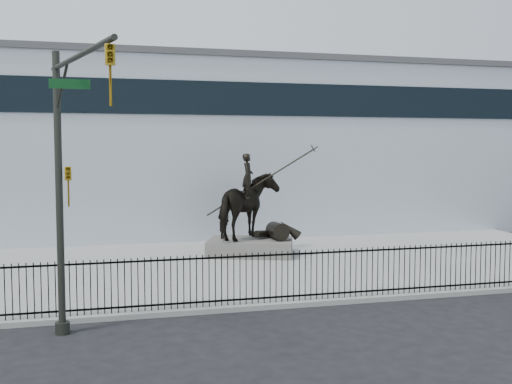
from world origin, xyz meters
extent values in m
plane|color=black|center=(0.00, 0.00, 0.00)|extent=(120.00, 120.00, 0.00)
cube|color=gray|center=(0.00, 7.00, 0.07)|extent=(30.00, 12.00, 0.15)
cube|color=silver|center=(0.00, 20.00, 4.50)|extent=(44.00, 14.00, 9.00)
cube|color=black|center=(0.00, 1.25, 0.30)|extent=(22.00, 0.05, 0.05)
cube|color=black|center=(0.00, 1.25, 1.55)|extent=(22.00, 0.05, 0.05)
cube|color=black|center=(0.00, 1.25, 0.90)|extent=(22.00, 0.03, 1.50)
cube|color=#4F4C48|center=(0.06, 8.98, 0.48)|extent=(4.09, 3.43, 0.66)
imported|color=black|center=(0.06, 8.98, 2.20)|extent=(3.15, 3.39, 2.78)
imported|color=black|center=(-0.04, 9.01, 3.47)|extent=(0.65, 0.80, 1.88)
cylinder|color=black|center=(0.42, 8.85, 3.18)|extent=(4.25, 1.55, 2.83)
cylinder|color=#272924|center=(-7.00, 0.20, 0.15)|extent=(0.36, 0.36, 0.30)
cylinder|color=#272924|center=(-7.00, 0.20, 3.50)|extent=(0.18, 0.18, 7.00)
cylinder|color=#272924|center=(-6.40, -1.92, 6.60)|extent=(1.47, 4.84, 0.12)
imported|color=#BF9115|center=(-5.80, -4.05, 5.97)|extent=(0.18, 0.22, 1.10)
imported|color=#BF9115|center=(-6.78, 0.20, 3.70)|extent=(0.16, 0.20, 1.00)
cube|color=#0C3F19|center=(-6.64, -1.00, 6.10)|extent=(0.90, 0.03, 0.22)
camera|label=1|loc=(-6.01, -15.25, 4.67)|focal=42.00mm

